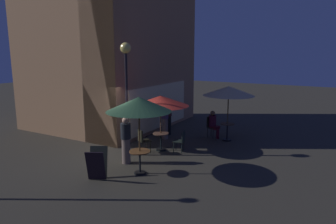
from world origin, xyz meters
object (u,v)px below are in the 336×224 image
(street_lamp_near_corner, at_px, (126,71))
(menu_sandwich_board, at_px, (97,164))
(cafe_table_1, at_px, (227,129))
(patron_standing_1, at_px, (126,140))
(cafe_chair_2, at_px, (211,125))
(patron_seated_0, at_px, (213,123))
(patio_umbrella_1, at_px, (229,91))
(patio_umbrella_2, at_px, (139,105))
(patron_standing_3, at_px, (168,116))
(cafe_table_2, at_px, (140,158))
(patron_standing_2, at_px, (165,119))
(cafe_chair_0, at_px, (181,140))
(patio_umbrella_0, at_px, (161,101))
(cafe_chair_1, at_px, (143,139))
(cafe_table_0, at_px, (161,139))

(street_lamp_near_corner, distance_m, menu_sandwich_board, 3.60)
(cafe_table_1, relative_size, patron_standing_1, 0.47)
(cafe_chair_2, height_order, patron_seated_0, patron_seated_0)
(patron_seated_0, bearing_deg, patio_umbrella_1, -0.00)
(menu_sandwich_board, distance_m, patio_umbrella_2, 2.24)
(menu_sandwich_board, bearing_deg, patron_standing_1, -25.20)
(street_lamp_near_corner, distance_m, patron_standing_3, 4.06)
(menu_sandwich_board, height_order, patron_standing_1, patron_standing_1)
(menu_sandwich_board, height_order, cafe_table_1, menu_sandwich_board)
(cafe_table_2, bearing_deg, patron_standing_2, 19.09)
(street_lamp_near_corner, bearing_deg, cafe_chair_0, -50.92)
(street_lamp_near_corner, distance_m, patron_standing_1, 2.53)
(patron_standing_2, height_order, patron_standing_3, patron_standing_2)
(patron_standing_1, bearing_deg, street_lamp_near_corner, -157.22)
(street_lamp_near_corner, xyz_separation_m, patio_umbrella_1, (3.78, -2.63, -0.99))
(cafe_table_2, bearing_deg, patron_standing_1, 60.29)
(street_lamp_near_corner, xyz_separation_m, cafe_table_2, (-1.29, -1.44, -2.67))
(cafe_table_2, bearing_deg, menu_sandwich_board, 138.81)
(patron_standing_3, bearing_deg, street_lamp_near_corner, 66.32)
(cafe_table_1, bearing_deg, patio_umbrella_0, 145.11)
(street_lamp_near_corner, xyz_separation_m, patron_standing_2, (2.68, -0.07, -2.29))
(patron_standing_2, bearing_deg, cafe_chair_1, -39.33)
(patio_umbrella_2, bearing_deg, patio_umbrella_1, -13.19)
(cafe_table_2, height_order, patio_umbrella_0, patio_umbrella_0)
(patio_umbrella_1, distance_m, patron_standing_1, 5.19)
(patio_umbrella_0, xyz_separation_m, cafe_chair_1, (-0.67, 0.42, -1.43))
(cafe_chair_1, bearing_deg, patron_standing_1, -143.15)
(cafe_table_2, distance_m, patio_umbrella_2, 1.74)
(cafe_chair_0, height_order, cafe_chair_1, cafe_chair_1)
(patio_umbrella_0, distance_m, patron_standing_2, 2.03)
(cafe_chair_0, bearing_deg, cafe_table_1, -124.46)
(cafe_chair_1, xyz_separation_m, cafe_chair_2, (3.49, -1.41, -0.00))
(patron_seated_0, bearing_deg, cafe_chair_2, -180.00)
(street_lamp_near_corner, relative_size, cafe_chair_1, 4.48)
(cafe_table_0, height_order, cafe_table_2, cafe_table_2)
(street_lamp_near_corner, bearing_deg, patio_umbrella_1, -34.87)
(cafe_table_1, distance_m, patron_seated_0, 0.75)
(cafe_table_0, bearing_deg, patron_standing_1, 170.37)
(cafe_table_0, xyz_separation_m, cafe_chair_1, (-0.67, 0.42, 0.10))
(cafe_table_1, xyz_separation_m, patron_standing_3, (-0.44, 2.77, 0.38))
(cafe_table_1, xyz_separation_m, cafe_table_2, (-5.07, 1.19, 0.02))
(cafe_chair_2, bearing_deg, street_lamp_near_corner, -102.69)
(menu_sandwich_board, bearing_deg, patio_umbrella_0, -32.09)
(patio_umbrella_2, xyz_separation_m, patron_standing_3, (4.62, 1.58, -1.38))
(patron_standing_2, bearing_deg, patron_standing_1, -40.26)
(patron_seated_0, relative_size, patron_standing_1, 0.75)
(patio_umbrella_2, bearing_deg, menu_sandwich_board, 138.81)
(patio_umbrella_2, distance_m, patron_seated_0, 5.46)
(menu_sandwich_board, height_order, patron_standing_3, patron_standing_3)
(patron_standing_2, bearing_deg, street_lamp_near_corner, -48.40)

